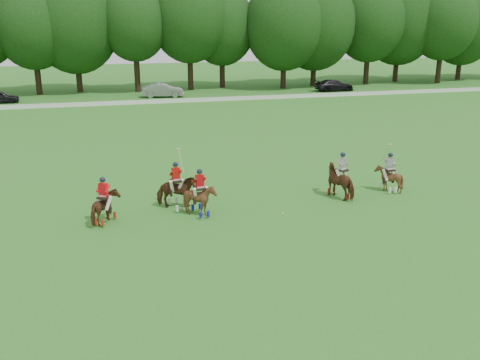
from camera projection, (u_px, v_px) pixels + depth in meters
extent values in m
plane|color=#25601B|center=(228.00, 245.00, 21.91)|extent=(180.00, 180.00, 0.00)
cylinder|color=black|center=(38.00, 75.00, 63.28)|extent=(0.70, 0.70, 4.64)
ellipsoid|color=black|center=(32.00, 26.00, 61.63)|extent=(8.80, 8.80, 10.13)
cylinder|color=black|center=(79.00, 74.00, 65.40)|extent=(0.70, 0.70, 4.31)
ellipsoid|color=black|center=(74.00, 22.00, 63.59)|extent=(10.67, 10.67, 12.27)
cylinder|color=black|center=(137.00, 70.00, 65.54)|extent=(0.70, 0.70, 5.24)
ellipsoid|color=black|center=(134.00, 22.00, 63.88)|extent=(8.06, 8.06, 9.26)
cylinder|color=black|center=(190.00, 69.00, 67.37)|extent=(0.70, 0.70, 5.19)
ellipsoid|color=black|center=(189.00, 18.00, 65.57)|extent=(9.50, 9.50, 10.92)
cylinder|color=black|center=(222.00, 70.00, 69.82)|extent=(0.70, 0.70, 4.48)
ellipsoid|color=black|center=(222.00, 27.00, 68.22)|extent=(8.60, 8.60, 9.89)
cylinder|color=black|center=(283.00, 72.00, 69.08)|extent=(0.70, 0.70, 4.21)
ellipsoid|color=black|center=(284.00, 24.00, 67.35)|extent=(10.11, 10.11, 11.63)
cylinder|color=black|center=(313.00, 70.00, 71.48)|extent=(0.70, 0.70, 4.07)
ellipsoid|color=black|center=(315.00, 24.00, 69.73)|extent=(10.46, 10.46, 12.03)
cylinder|color=black|center=(367.00, 66.00, 73.47)|extent=(0.70, 0.70, 4.79)
ellipsoid|color=black|center=(370.00, 21.00, 71.73)|extent=(9.47, 9.47, 10.89)
cylinder|color=black|center=(396.00, 66.00, 76.27)|extent=(0.70, 0.70, 4.44)
ellipsoid|color=black|center=(400.00, 20.00, 74.42)|extent=(10.84, 10.84, 12.47)
cylinder|color=black|center=(439.00, 65.00, 74.43)|extent=(0.70, 0.70, 4.86)
ellipsoid|color=black|center=(444.00, 22.00, 72.73)|extent=(8.94, 8.94, 10.28)
cylinder|color=black|center=(459.00, 66.00, 78.65)|extent=(0.70, 0.70, 3.90)
ellipsoid|color=black|center=(463.00, 28.00, 77.05)|extent=(9.29, 9.29, 10.68)
cube|color=white|center=(145.00, 102.00, 57.00)|extent=(120.00, 0.10, 0.44)
imported|color=black|center=(0.00, 97.00, 57.39)|extent=(3.95, 1.70, 1.33)
imported|color=gray|center=(163.00, 90.00, 61.58)|extent=(4.92, 2.23, 1.57)
imported|color=black|center=(334.00, 85.00, 66.76)|extent=(4.94, 2.11, 1.42)
imported|color=#4B2114|center=(105.00, 208.00, 24.00)|extent=(1.56, 1.86, 1.44)
cube|color=black|center=(104.00, 197.00, 23.84)|extent=(0.67, 0.71, 0.08)
cylinder|color=tan|center=(98.00, 198.00, 23.95)|extent=(0.14, 0.19, 1.29)
imported|color=#4B2114|center=(176.00, 192.00, 25.80)|extent=(1.86, 1.67, 1.63)
cube|color=black|center=(176.00, 181.00, 25.63)|extent=(0.54, 0.63, 0.08)
cylinder|color=tan|center=(181.00, 161.00, 25.48)|extent=(0.18, 0.76, 1.08)
imported|color=#4B2114|center=(200.00, 200.00, 24.95)|extent=(1.45, 1.57, 1.53)
cube|color=black|center=(200.00, 188.00, 24.79)|extent=(0.52, 0.62, 0.08)
cylinder|color=tan|center=(206.00, 189.00, 24.93)|extent=(0.06, 0.21, 1.29)
imported|color=#4B2114|center=(341.00, 181.00, 27.43)|extent=(1.68, 2.19, 1.68)
cube|color=black|center=(342.00, 170.00, 27.25)|extent=(0.64, 0.70, 0.08)
cylinder|color=tan|center=(338.00, 172.00, 27.09)|extent=(0.12, 0.20, 1.29)
imported|color=#4B2114|center=(388.00, 179.00, 28.40)|extent=(1.12, 1.26, 1.38)
cube|color=black|center=(389.00, 170.00, 28.25)|extent=(0.44, 0.56, 0.08)
cylinder|color=tan|center=(386.00, 153.00, 27.91)|extent=(0.03, 0.77, 1.08)
sphere|color=white|center=(283.00, 214.00, 25.21)|extent=(0.09, 0.09, 0.09)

